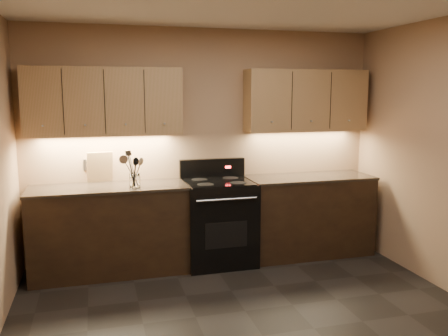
% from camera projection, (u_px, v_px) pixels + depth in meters
% --- Properties ---
extents(floor, '(4.00, 4.00, 0.00)m').
position_uv_depth(floor, '(263.00, 336.00, 3.73)').
color(floor, black).
rests_on(floor, ground).
extents(wall_back, '(4.00, 0.04, 2.60)m').
position_uv_depth(wall_back, '(204.00, 145.00, 5.43)').
color(wall_back, '#A07F5E').
rests_on(wall_back, ground).
extents(counter_left, '(1.62, 0.62, 0.93)m').
position_uv_depth(counter_left, '(110.00, 230.00, 4.99)').
color(counter_left, black).
rests_on(counter_left, ground).
extents(counter_right, '(1.46, 0.62, 0.93)m').
position_uv_depth(counter_right, '(308.00, 215.00, 5.58)').
color(counter_right, black).
rests_on(counter_right, ground).
extents(stove, '(0.76, 0.68, 1.14)m').
position_uv_depth(stove, '(218.00, 221.00, 5.28)').
color(stove, black).
rests_on(stove, ground).
extents(upper_cab_left, '(1.60, 0.30, 0.70)m').
position_uv_depth(upper_cab_left, '(104.00, 102.00, 4.92)').
color(upper_cab_left, '#AB7E55').
rests_on(upper_cab_left, wall_back).
extents(upper_cab_right, '(1.44, 0.30, 0.70)m').
position_uv_depth(upper_cab_right, '(306.00, 100.00, 5.51)').
color(upper_cab_right, '#AB7E55').
rests_on(upper_cab_right, wall_back).
extents(outlet_plate, '(0.08, 0.01, 0.12)m').
position_uv_depth(outlet_plate, '(87.00, 165.00, 5.11)').
color(outlet_plate, '#B2B5BA').
rests_on(outlet_plate, wall_back).
extents(utensil_crock, '(0.14, 0.14, 0.14)m').
position_uv_depth(utensil_crock, '(135.00, 181.00, 4.86)').
color(utensil_crock, white).
rests_on(utensil_crock, counter_left).
extents(cutting_board, '(0.28, 0.13, 0.34)m').
position_uv_depth(cutting_board, '(100.00, 167.00, 5.11)').
color(cutting_board, tan).
rests_on(cutting_board, counter_left).
extents(wooden_spoon, '(0.17, 0.12, 0.30)m').
position_uv_depth(wooden_spoon, '(132.00, 172.00, 4.83)').
color(wooden_spoon, tan).
rests_on(wooden_spoon, utensil_crock).
extents(black_spoon, '(0.09, 0.13, 0.31)m').
position_uv_depth(black_spoon, '(133.00, 171.00, 4.86)').
color(black_spoon, black).
rests_on(black_spoon, utensil_crock).
extents(black_turner, '(0.17, 0.20, 0.39)m').
position_uv_depth(black_turner, '(135.00, 168.00, 4.82)').
color(black_turner, black).
rests_on(black_turner, utensil_crock).
extents(steel_spatula, '(0.17, 0.12, 0.40)m').
position_uv_depth(steel_spatula, '(136.00, 167.00, 4.87)').
color(steel_spatula, silver).
rests_on(steel_spatula, utensil_crock).
extents(steel_skimmer, '(0.24, 0.13, 0.34)m').
position_uv_depth(steel_skimmer, '(138.00, 170.00, 4.84)').
color(steel_skimmer, silver).
rests_on(steel_skimmer, utensil_crock).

